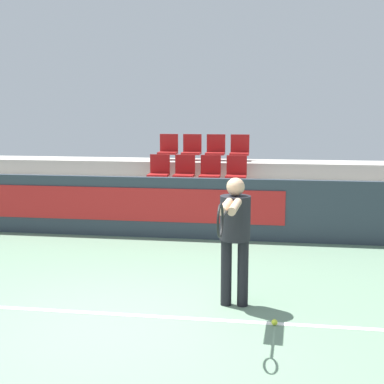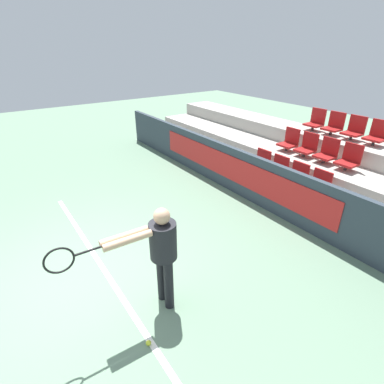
# 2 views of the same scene
# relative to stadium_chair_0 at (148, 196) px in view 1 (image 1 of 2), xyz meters

# --- Properties ---
(ground_plane) EXTENTS (30.00, 30.00, 0.00)m
(ground_plane) POSITION_rel_stadium_chair_0_xyz_m (0.82, -4.76, -0.64)
(ground_plane) COLOR slate
(court_baseline) EXTENTS (5.81, 0.08, 0.01)m
(court_baseline) POSITION_rel_stadium_chair_0_xyz_m (0.82, -4.44, -0.63)
(court_baseline) COLOR white
(court_baseline) RESTS_ON ground
(barrier_wall) EXTENTS (12.77, 0.14, 1.10)m
(barrier_wall) POSITION_rel_stadium_chair_0_xyz_m (0.79, -0.72, -0.09)
(barrier_wall) COLOR #2D3842
(barrier_wall) RESTS_ON ground
(bleacher_tier_front) EXTENTS (12.37, 1.02, 0.39)m
(bleacher_tier_front) POSITION_rel_stadium_chair_0_xyz_m (0.82, -0.13, -0.44)
(bleacher_tier_front) COLOR #ADA89E
(bleacher_tier_front) RESTS_ON ground
(bleacher_tier_middle) EXTENTS (12.37, 1.02, 0.78)m
(bleacher_tier_middle) POSITION_rel_stadium_chair_0_xyz_m (0.82, 0.89, -0.25)
(bleacher_tier_middle) COLOR #ADA89E
(bleacher_tier_middle) RESTS_ON ground
(bleacher_tier_back) EXTENTS (12.37, 1.02, 1.16)m
(bleacher_tier_back) POSITION_rel_stadium_chair_0_xyz_m (0.82, 1.91, -0.06)
(bleacher_tier_back) COLOR #ADA89E
(bleacher_tier_back) RESTS_ON ground
(stadium_chair_0) EXTENTS (0.42, 0.38, 0.58)m
(stadium_chair_0) POSITION_rel_stadium_chair_0_xyz_m (0.00, 0.00, 0.00)
(stadium_chair_0) COLOR #333333
(stadium_chair_0) RESTS_ON bleacher_tier_front
(stadium_chair_1) EXTENTS (0.42, 0.38, 0.58)m
(stadium_chair_1) POSITION_rel_stadium_chair_0_xyz_m (0.55, 0.00, 0.00)
(stadium_chair_1) COLOR #333333
(stadium_chair_1) RESTS_ON bleacher_tier_front
(stadium_chair_2) EXTENTS (0.42, 0.38, 0.58)m
(stadium_chair_2) POSITION_rel_stadium_chair_0_xyz_m (1.09, 0.00, 0.00)
(stadium_chair_2) COLOR #333333
(stadium_chair_2) RESTS_ON bleacher_tier_front
(stadium_chair_3) EXTENTS (0.42, 0.38, 0.58)m
(stadium_chair_3) POSITION_rel_stadium_chair_0_xyz_m (1.64, 0.00, 0.00)
(stadium_chair_3) COLOR #333333
(stadium_chair_3) RESTS_ON bleacher_tier_front
(stadium_chair_4) EXTENTS (0.42, 0.38, 0.58)m
(stadium_chair_4) POSITION_rel_stadium_chair_0_xyz_m (0.00, 1.02, 0.39)
(stadium_chair_4) COLOR #333333
(stadium_chair_4) RESTS_ON bleacher_tier_middle
(stadium_chair_5) EXTENTS (0.42, 0.38, 0.58)m
(stadium_chair_5) POSITION_rel_stadium_chair_0_xyz_m (0.55, 1.02, 0.39)
(stadium_chair_5) COLOR #333333
(stadium_chair_5) RESTS_ON bleacher_tier_middle
(stadium_chair_6) EXTENTS (0.42, 0.38, 0.58)m
(stadium_chair_6) POSITION_rel_stadium_chair_0_xyz_m (1.09, 1.02, 0.39)
(stadium_chair_6) COLOR #333333
(stadium_chair_6) RESTS_ON bleacher_tier_middle
(stadium_chair_7) EXTENTS (0.42, 0.38, 0.58)m
(stadium_chair_7) POSITION_rel_stadium_chair_0_xyz_m (1.64, 1.02, 0.39)
(stadium_chair_7) COLOR #333333
(stadium_chair_7) RESTS_ON bleacher_tier_middle
(stadium_chair_8) EXTENTS (0.42, 0.38, 0.58)m
(stadium_chair_8) POSITION_rel_stadium_chair_0_xyz_m (0.00, 2.03, 0.78)
(stadium_chair_8) COLOR #333333
(stadium_chair_8) RESTS_ON bleacher_tier_back
(stadium_chair_9) EXTENTS (0.42, 0.38, 0.58)m
(stadium_chair_9) POSITION_rel_stadium_chair_0_xyz_m (0.55, 2.03, 0.78)
(stadium_chair_9) COLOR #333333
(stadium_chair_9) RESTS_ON bleacher_tier_back
(stadium_chair_10) EXTENTS (0.42, 0.38, 0.58)m
(stadium_chair_10) POSITION_rel_stadium_chair_0_xyz_m (1.09, 2.03, 0.78)
(stadium_chair_10) COLOR #333333
(stadium_chair_10) RESTS_ON bleacher_tier_back
(stadium_chair_11) EXTENTS (0.42, 0.38, 0.58)m
(stadium_chair_11) POSITION_rel_stadium_chair_0_xyz_m (1.64, 2.03, 0.78)
(stadium_chair_11) COLOR #333333
(stadium_chair_11) RESTS_ON bleacher_tier_back
(tennis_player) EXTENTS (0.36, 1.56, 1.53)m
(tennis_player) POSITION_rel_stadium_chair_0_xyz_m (1.97, -4.01, 0.32)
(tennis_player) COLOR black
(tennis_player) RESTS_ON ground
(tennis_ball) EXTENTS (0.07, 0.07, 0.07)m
(tennis_ball) POSITION_rel_stadium_chair_0_xyz_m (2.45, -4.47, -0.60)
(tennis_ball) COLOR #CCDB33
(tennis_ball) RESTS_ON ground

